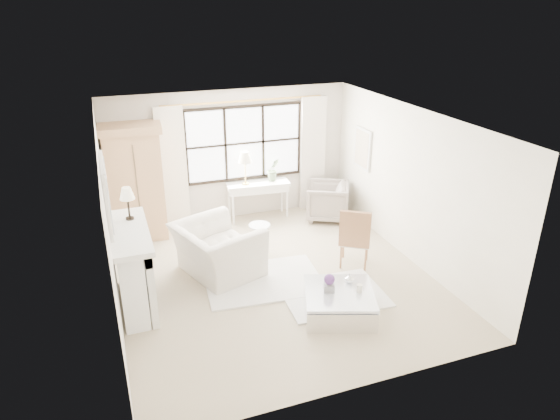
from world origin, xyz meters
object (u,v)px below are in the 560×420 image
Objects in this scene: console_table at (258,200)px; coffee_table at (339,303)px; armoire at (136,182)px; club_armchair at (218,250)px.

coffee_table is (0.05, -3.77, -0.22)m from console_table.
coffee_table is at bearing -52.16° from armoire.
club_armchair is at bearing 147.92° from coffee_table.
console_table is 1.04× the size of coffee_table.
club_armchair is at bearing -56.37° from armoire.
club_armchair reaches higher than console_table.
console_table is (2.44, 0.08, -0.74)m from armoire.
club_armchair is 2.27m from coffee_table.
armoire is at bearing 10.44° from club_armchair.
armoire is 1.66× the size of club_armchair.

